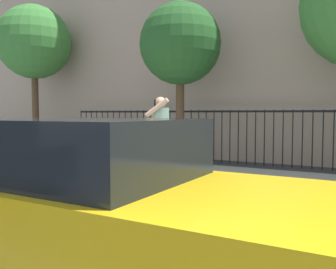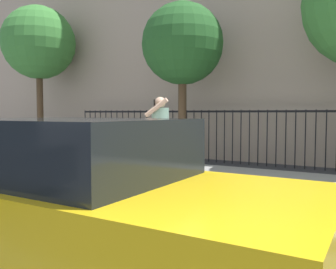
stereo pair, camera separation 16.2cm
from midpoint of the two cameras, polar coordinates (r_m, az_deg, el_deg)
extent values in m
plane|color=#333338|center=(5.75, -9.30, -11.78)|extent=(60.00, 60.00, 0.00)
cube|color=gray|center=(7.51, 1.64, -7.54)|extent=(28.00, 4.40, 0.15)
cube|color=black|center=(10.76, 11.29, 3.61)|extent=(12.00, 0.04, 0.06)
cylinder|color=black|center=(13.97, -12.64, 0.46)|extent=(0.03, 0.03, 1.60)
cylinder|color=black|center=(13.80, -11.87, 0.43)|extent=(0.03, 0.03, 1.60)
cylinder|color=black|center=(13.63, -11.08, 0.40)|extent=(0.03, 0.03, 1.60)
cylinder|color=black|center=(13.46, -10.27, 0.37)|extent=(0.03, 0.03, 1.60)
cylinder|color=black|center=(13.29, -9.44, 0.34)|extent=(0.03, 0.03, 1.60)
cylinder|color=black|center=(13.13, -8.59, 0.31)|extent=(0.03, 0.03, 1.60)
cylinder|color=black|center=(12.97, -7.71, 0.28)|extent=(0.03, 0.03, 1.60)
cylinder|color=black|center=(12.81, -6.82, 0.25)|extent=(0.03, 0.03, 1.60)
cylinder|color=black|center=(12.66, -5.90, 0.22)|extent=(0.03, 0.03, 1.60)
cylinder|color=black|center=(12.51, -4.96, 0.19)|extent=(0.03, 0.03, 1.60)
cylinder|color=black|center=(12.36, -4.00, 0.15)|extent=(0.03, 0.03, 1.60)
cylinder|color=black|center=(12.22, -3.02, 0.12)|extent=(0.03, 0.03, 1.60)
cylinder|color=black|center=(12.08, -2.01, 0.08)|extent=(0.03, 0.03, 1.60)
cylinder|color=black|center=(11.94, -0.98, 0.05)|extent=(0.03, 0.03, 1.60)
cylinder|color=black|center=(11.81, 0.08, 0.01)|extent=(0.03, 0.03, 1.60)
cylinder|color=black|center=(11.68, 1.15, -0.03)|extent=(0.03, 0.03, 1.60)
cylinder|color=black|center=(11.56, 2.25, -0.07)|extent=(0.03, 0.03, 1.60)
cylinder|color=black|center=(11.44, 3.38, -0.11)|extent=(0.03, 0.03, 1.60)
cylinder|color=black|center=(11.33, 4.53, -0.15)|extent=(0.03, 0.03, 1.60)
cylinder|color=black|center=(11.22, 5.70, -0.19)|extent=(0.03, 0.03, 1.60)
cylinder|color=black|center=(11.11, 6.89, -0.23)|extent=(0.03, 0.03, 1.60)
cylinder|color=black|center=(11.01, 8.11, -0.27)|extent=(0.03, 0.03, 1.60)
cylinder|color=black|center=(10.92, 9.34, -0.32)|extent=(0.03, 0.03, 1.60)
cylinder|color=black|center=(10.83, 10.60, -0.36)|extent=(0.03, 0.03, 1.60)
cylinder|color=black|center=(10.74, 11.88, -0.41)|extent=(0.03, 0.03, 1.60)
cylinder|color=black|center=(10.66, 13.18, -0.45)|extent=(0.03, 0.03, 1.60)
cylinder|color=black|center=(10.59, 14.50, -0.50)|extent=(0.03, 0.03, 1.60)
cylinder|color=black|center=(10.52, 15.83, -0.54)|extent=(0.03, 0.03, 1.60)
cylinder|color=black|center=(10.46, 17.18, -0.59)|extent=(0.03, 0.03, 1.60)
cylinder|color=black|center=(10.40, 18.55, -0.63)|extent=(0.03, 0.03, 1.60)
cylinder|color=black|center=(10.35, 19.93, -0.68)|extent=(0.03, 0.03, 1.60)
cylinder|color=black|center=(10.31, 21.33, -0.73)|extent=(0.03, 0.03, 1.60)
cylinder|color=black|center=(10.27, 22.73, -0.77)|extent=(0.03, 0.03, 1.60)
cylinder|color=black|center=(10.24, 24.15, -0.82)|extent=(0.03, 0.03, 1.60)
cube|color=yellow|center=(3.42, -11.35, -12.50)|extent=(4.20, 1.81, 0.70)
cube|color=black|center=(3.44, -13.95, -2.17)|extent=(2.00, 1.60, 0.55)
cylinder|color=black|center=(3.57, 15.59, -16.06)|extent=(0.64, 0.22, 0.64)
cylinder|color=black|center=(4.97, -16.70, -10.52)|extent=(0.64, 0.22, 0.64)
cylinder|color=tan|center=(7.12, -0.87, -4.43)|extent=(0.15, 0.15, 0.76)
cylinder|color=tan|center=(7.30, -0.29, -4.23)|extent=(0.15, 0.15, 0.76)
cylinder|color=gray|center=(7.15, -0.58, 1.47)|extent=(0.39, 0.39, 0.70)
sphere|color=tan|center=(7.15, -0.58, 5.12)|extent=(0.22, 0.22, 0.22)
cylinder|color=tan|center=(6.96, -1.18, 4.29)|extent=(0.49, 0.17, 0.38)
cylinder|color=tan|center=(7.34, -0.01, 1.35)|extent=(0.09, 0.09, 0.53)
cube|color=black|center=(7.03, -1.49, 4.98)|extent=(0.02, 0.07, 0.15)
cube|color=brown|center=(7.40, 0.15, 0.72)|extent=(0.21, 0.30, 0.34)
cube|color=brown|center=(11.27, -17.48, -1.33)|extent=(1.60, 0.45, 0.05)
cube|color=brown|center=(11.13, -18.25, 0.04)|extent=(1.60, 0.06, 0.44)
cube|color=#333338|center=(11.83, -19.72, -2.38)|extent=(0.08, 0.41, 0.40)
cube|color=#333338|center=(10.79, -14.97, -2.83)|extent=(0.08, 0.41, 0.40)
cylinder|color=#4C3823|center=(14.53, -19.29, 4.01)|extent=(0.24, 0.24, 3.40)
sphere|color=#387A33|center=(14.76, -19.49, 13.54)|extent=(2.72, 2.72, 2.72)
cylinder|color=#4C3823|center=(10.39, 2.72, 2.95)|extent=(0.24, 0.24, 2.84)
sphere|color=#235623|center=(10.57, 2.76, 14.17)|extent=(2.33, 2.33, 2.33)
camera|label=1|loc=(0.08, -89.38, 0.04)|focal=38.50mm
camera|label=2|loc=(0.08, 90.62, -0.04)|focal=38.50mm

